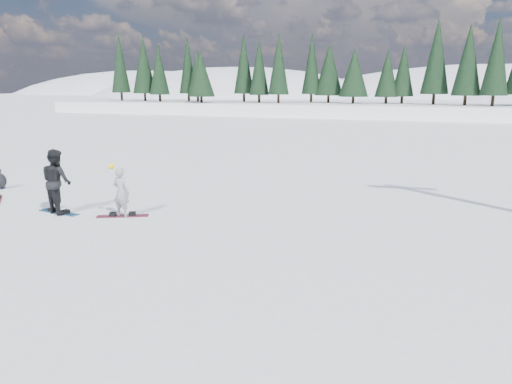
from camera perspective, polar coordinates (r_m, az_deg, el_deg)
ground at (r=16.65m, az=-22.94°, el=-2.09°), size 420.00×420.00×0.00m
alpine_backdrop at (r=202.66m, az=15.31°, el=6.55°), size 412.50×227.00×53.20m
snowboarder_woman at (r=15.12m, az=-15.17°, el=0.02°), size 0.57×0.40×1.61m
snowboarder_man at (r=16.13m, az=-21.83°, el=1.14°), size 1.14×1.01×1.96m
snowboard_woman at (r=15.29m, az=-15.00°, el=-2.67°), size 1.46×0.94×0.03m
snowboard_man at (r=16.33m, az=-21.57°, el=-2.18°), size 1.52×0.48×0.03m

